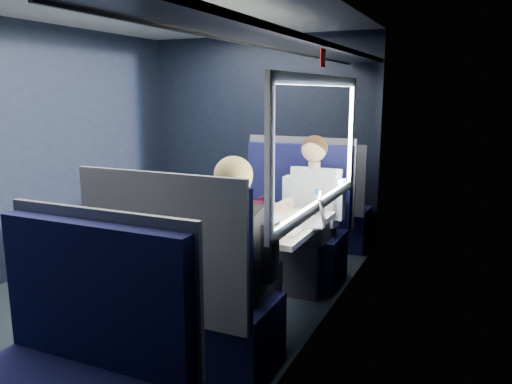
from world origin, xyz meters
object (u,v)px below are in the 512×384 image
at_px(laptop, 314,216).
at_px(cup, 317,205).
at_px(seat_bay_near, 289,231).
at_px(man, 311,206).
at_px(bottle_small, 317,204).
at_px(woman, 238,252).
at_px(table, 272,232).
at_px(seat_row_front, 320,211).
at_px(seat_bay_far, 189,305).

distance_m(laptop, cup, 0.41).
distance_m(seat_bay_near, man, 0.43).
relative_size(seat_bay_near, bottle_small, 6.24).
xyz_separation_m(seat_bay_near, woman, (0.26, -1.58, 0.31)).
distance_m(woman, cup, 1.16).
height_order(man, bottle_small, man).
distance_m(table, seat_bay_near, 0.93).
height_order(seat_row_front, bottle_small, seat_row_front).
bearing_deg(seat_bay_near, cup, -47.63).
bearing_deg(seat_row_front, table, -84.20).
relative_size(seat_bay_near, laptop, 3.65).
xyz_separation_m(woman, laptop, (0.24, 0.75, 0.07)).
xyz_separation_m(seat_row_front, laptop, (0.49, -1.75, 0.39)).
bearing_deg(seat_row_front, cup, -74.16).
xyz_separation_m(man, bottle_small, (0.17, -0.38, 0.11)).
xyz_separation_m(table, bottle_small, (0.24, 0.32, 0.17)).
bearing_deg(cup, table, -114.69).
distance_m(seat_bay_near, laptop, 1.04).
xyz_separation_m(seat_bay_near, cup, (0.39, -0.43, 0.37)).
bearing_deg(seat_row_front, bottle_small, -74.25).
bearing_deg(seat_bay_far, man, 80.97).
xyz_separation_m(table, laptop, (0.30, 0.04, 0.14)).
bearing_deg(bottle_small, seat_row_front, 105.75).
distance_m(man, bottle_small, 0.43).
xyz_separation_m(seat_bay_far, laptop, (0.49, 0.92, 0.39)).
distance_m(seat_bay_near, bottle_small, 0.81).
xyz_separation_m(seat_bay_far, woman, (0.25, 0.17, 0.31)).
relative_size(table, seat_bay_near, 0.79).
bearing_deg(woman, seat_bay_far, -146.18).
height_order(seat_bay_near, seat_row_front, seat_bay_near).
height_order(seat_bay_near, man, man).
relative_size(seat_bay_far, woman, 0.95).
height_order(seat_bay_near, woman, woman).
xyz_separation_m(laptop, cup, (-0.10, 0.40, -0.01)).
relative_size(seat_row_front, woman, 0.88).
xyz_separation_m(laptop, bottle_small, (-0.07, 0.27, 0.03)).
relative_size(table, seat_bay_far, 0.79).
bearing_deg(seat_row_front, seat_bay_near, -90.60).
xyz_separation_m(man, cup, (0.13, -0.26, 0.07)).
relative_size(seat_row_front, laptop, 3.36).
relative_size(seat_bay_far, seat_row_front, 1.09).
bearing_deg(table, seat_bay_near, 102.42).
bearing_deg(seat_row_front, woman, -84.30).
distance_m(seat_bay_near, seat_bay_far, 1.75).
relative_size(seat_bay_near, seat_row_front, 1.09).
height_order(woman, cup, woman).
relative_size(woman, cup, 13.38).
bearing_deg(seat_bay_near, bottle_small, -52.49).
bearing_deg(seat_row_front, seat_bay_far, -90.00).
distance_m(table, woman, 0.71).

